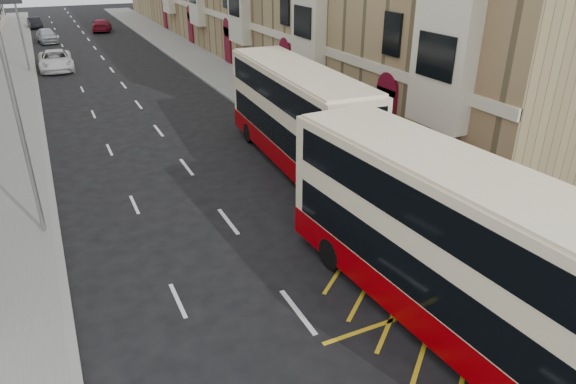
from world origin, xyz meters
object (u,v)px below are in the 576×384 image
street_lamp_near (18,111)px  pedestrian_far (483,238)px  double_decker_front (453,249)px  pedestrian_near (563,275)px  car_silver (47,35)px  car_red (102,25)px  street_lamp_far (18,15)px  car_dark (35,23)px  white_van (56,60)px  double_decker_rear (297,116)px

street_lamp_near → pedestrian_far: (12.87, -8.38, -3.63)m
double_decker_front → pedestrian_near: bearing=-18.4°
car_silver → double_decker_front: bearing=-87.9°
pedestrian_far → car_silver: 55.00m
pedestrian_far → car_red: (-4.19, 60.34, -0.27)m
street_lamp_far → car_silver: bearing=82.5°
street_lamp_far → car_dark: street_lamp_far is taller
street_lamp_near → white_van: size_ratio=1.37×
double_decker_front → pedestrian_near: double_decker_front is taller
street_lamp_near → pedestrian_far: size_ratio=4.66×
street_lamp_far → car_silver: street_lamp_far is taller
double_decker_front → car_red: double_decker_front is taller
street_lamp_far → white_van: 4.37m
street_lamp_far → double_decker_rear: size_ratio=0.68×
white_van → car_dark: (-0.97, 28.69, -0.15)m
pedestrian_near → car_silver: (-11.17, 56.60, -0.33)m
pedestrian_far → double_decker_rear: bearing=-48.2°
street_lamp_near → car_dark: size_ratio=1.99×
double_decker_rear → white_van: bearing=111.6°
double_decker_rear → white_van: (-9.23, 27.86, -1.56)m
car_silver → car_red: 9.22m
pedestrian_near → car_red: 63.17m
street_lamp_near → double_decker_front: bearing=-46.0°
double_decker_front → car_silver: bearing=94.3°
double_decker_front → car_dark: bearing=93.5°
double_decker_front → pedestrian_far: 3.81m
street_lamp_far → white_van: street_lamp_far is taller
car_red → street_lamp_near: bearing=92.3°
double_decker_front → white_van: bearing=97.2°
pedestrian_far → car_dark: (-11.72, 67.11, -0.35)m
street_lamp_near → street_lamp_far: bearing=90.0°
double_decker_rear → double_decker_front: bearing=-93.9°
pedestrian_far → white_van: size_ratio=0.29×
street_lamp_far → white_van: size_ratio=1.37×
pedestrian_near → street_lamp_far: bearing=-96.9°
street_lamp_far → car_silver: size_ratio=1.73×
car_dark → car_red: bearing=-48.1°
car_dark → street_lamp_near: bearing=-97.3°
street_lamp_far → car_red: size_ratio=1.57×
street_lamp_far → double_decker_front: size_ratio=0.67×
street_lamp_far → pedestrian_near: size_ratio=4.15×
street_lamp_near → white_van: bearing=86.0°
double_decker_rear → pedestrian_near: (1.88, -13.23, -1.26)m
white_van → car_red: bearing=74.4°
double_decker_rear → pedestrian_near: double_decker_rear is taller
white_van → car_dark: bearing=93.0°
double_decker_front → white_van: size_ratio=2.05×
street_lamp_far → car_dark: 29.03m
street_lamp_far → pedestrian_far: size_ratio=4.66×
double_decker_front → double_decker_rear: bearing=79.2°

